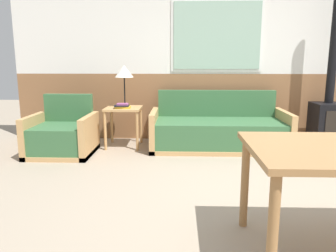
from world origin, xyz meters
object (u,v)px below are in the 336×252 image
object	(u,v)px
table_lamp	(124,73)
wood_stove	(329,108)
couch	(218,131)
armchair	(62,136)
side_table	(124,114)

from	to	relation	value
table_lamp	wood_stove	world-z (taller)	wood_stove
couch	wood_stove	xyz separation A→B (m)	(1.65, 0.17, 0.33)
table_lamp	armchair	bearing A→B (deg)	-146.10
armchair	wood_stove	size ratio (longest dim) A/B	0.36
armchair	side_table	bearing A→B (deg)	21.86
armchair	side_table	world-z (taller)	armchair
side_table	wood_stove	size ratio (longest dim) A/B	0.25
couch	wood_stove	bearing A→B (deg)	5.78
table_lamp	wood_stove	distance (m)	3.09
armchair	wood_stove	world-z (taller)	wood_stove
table_lamp	wood_stove	size ratio (longest dim) A/B	0.26
couch	wood_stove	size ratio (longest dim) A/B	0.83
side_table	wood_stove	bearing A→B (deg)	2.20
table_lamp	side_table	bearing A→B (deg)	-96.14
couch	armchair	xyz separation A→B (m)	(-2.18, -0.39, -0.00)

